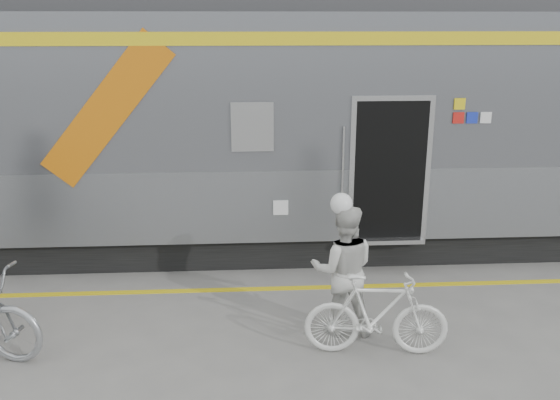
{
  "coord_description": "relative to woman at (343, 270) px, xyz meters",
  "views": [
    {
      "loc": [
        0.36,
        -5.58,
        3.7
      ],
      "look_at": [
        0.79,
        1.6,
        1.5
      ],
      "focal_mm": 38.0,
      "sensor_mm": 36.0,
      "label": 1
    }
  ],
  "objects": [
    {
      "name": "safety_strip",
      "position": [
        -1.51,
        1.22,
        -0.81
      ],
      "size": [
        24.0,
        0.12,
        0.01
      ],
      "primitive_type": "cube",
      "color": "yellow",
      "rests_on": "ground"
    },
    {
      "name": "helmet_woman",
      "position": [
        0.0,
        -0.0,
        0.94
      ],
      "size": [
        0.26,
        0.26,
        0.26
      ],
      "primitive_type": "sphere",
      "color": "white",
      "rests_on": "woman"
    },
    {
      "name": "train",
      "position": [
        -1.24,
        3.27,
        1.24
      ],
      "size": [
        24.0,
        3.17,
        4.1
      ],
      "color": "black",
      "rests_on": "ground"
    },
    {
      "name": "woman",
      "position": [
        0.0,
        0.0,
        0.0
      ],
      "size": [
        0.85,
        0.69,
        1.63
      ],
      "primitive_type": "imported",
      "rotation": [
        0.0,
        0.0,
        3.04
      ],
      "color": "silver",
      "rests_on": "ground"
    },
    {
      "name": "ground",
      "position": [
        -1.51,
        -0.93,
        -0.81
      ],
      "size": [
        90.0,
        90.0,
        0.0
      ],
      "primitive_type": "plane",
      "color": "slate",
      "rests_on": "ground"
    },
    {
      "name": "bicycle_right",
      "position": [
        0.3,
        -0.55,
        -0.32
      ],
      "size": [
        1.68,
        0.63,
        0.99
      ],
      "primitive_type": "imported",
      "rotation": [
        0.0,
        0.0,
        1.47
      ],
      "color": "silver",
      "rests_on": "ground"
    }
  ]
}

